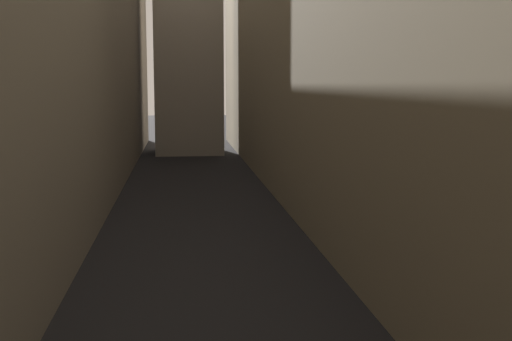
# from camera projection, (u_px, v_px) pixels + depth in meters

# --- Properties ---
(ground_plane) EXTENTS (264.00, 264.00, 0.00)m
(ground_plane) POSITION_uv_depth(u_px,v_px,m) (200.00, 219.00, 39.05)
(ground_plane) COLOR black
(building_block_right) EXTENTS (13.37, 108.00, 23.86)m
(building_block_right) POSITION_uv_depth(u_px,v_px,m) (394.00, 19.00, 40.85)
(building_block_right) COLOR gray
(building_block_right) RESTS_ON ground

